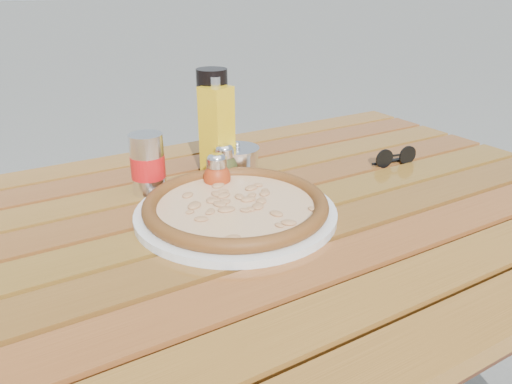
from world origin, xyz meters
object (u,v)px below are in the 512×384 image
table (261,247)px  parmesan_tin (237,160)px  oregano_shaker (225,164)px  pizza (236,205)px  olive_oil_cruet (217,131)px  pepper_shaker (217,174)px  plate (236,213)px  sunglasses (395,158)px  dark_bottle (213,120)px  soda_can (148,165)px

table → parmesan_tin: parmesan_tin is taller
oregano_shaker → parmesan_tin: size_ratio=0.80×
table → pizza: bearing=175.4°
olive_oil_cruet → pepper_shaker: bearing=-117.8°
olive_oil_cruet → plate: bearing=-108.6°
plate → sunglasses: 0.45m
olive_oil_cruet → parmesan_tin: (0.04, -0.02, -0.07)m
plate → pizza: size_ratio=0.89×
plate → pepper_shaker: size_ratio=4.39×
pepper_shaker → dark_bottle: size_ratio=0.37×
oregano_shaker → parmesan_tin: 0.05m
pepper_shaker → parmesan_tin: pepper_shaker is taller
pepper_shaker → dark_bottle: (0.06, 0.12, 0.07)m
oregano_shaker → sunglasses: 0.40m
plate → pizza: bearing=180.0°
parmesan_tin → sunglasses: (0.34, -0.13, -0.01)m
soda_can → olive_oil_cruet: 0.17m
plate → oregano_shaker: 0.18m
dark_bottle → oregano_shaker: bearing=-101.0°
oregano_shaker → olive_oil_cruet: olive_oil_cruet is taller
olive_oil_cruet → oregano_shaker: bearing=-98.5°
oregano_shaker → parmesan_tin: oregano_shaker is taller
table → parmesan_tin: bearing=73.9°
sunglasses → pepper_shaker: bearing=179.6°
pizza → soda_can: bearing=117.1°
table → soda_can: soda_can is taller
plate → pizza: 0.02m
plate → oregano_shaker: (0.06, 0.16, 0.03)m
soda_can → parmesan_tin: size_ratio=1.17×
plate → soda_can: size_ratio=3.00×
parmesan_tin → pepper_shaker: bearing=-140.6°
table → parmesan_tin: (0.05, 0.19, 0.11)m
table → pepper_shaker: bearing=103.8°
pepper_shaker → sunglasses: size_ratio=0.74×
olive_oil_cruet → parmesan_tin: olive_oil_cruet is taller
sunglasses → oregano_shaker: bearing=172.3°
table → parmesan_tin: size_ratio=13.70×
sunglasses → dark_bottle: bearing=161.2°
dark_bottle → parmesan_tin: (0.03, -0.05, -0.08)m
table → olive_oil_cruet: 0.27m
oregano_shaker → olive_oil_cruet: size_ratio=0.39×
oregano_shaker → dark_bottle: bearing=79.0°
soda_can → plate: bearing=-62.9°
plate → dark_bottle: dark_bottle is taller
dark_bottle → parmesan_tin: bearing=-62.5°
soda_can → parmesan_tin: soda_can is taller
soda_can → pizza: bearing=-62.9°
olive_oil_cruet → sunglasses: 0.41m
table → oregano_shaker: oregano_shaker is taller
oregano_shaker → table: bearing=-93.9°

